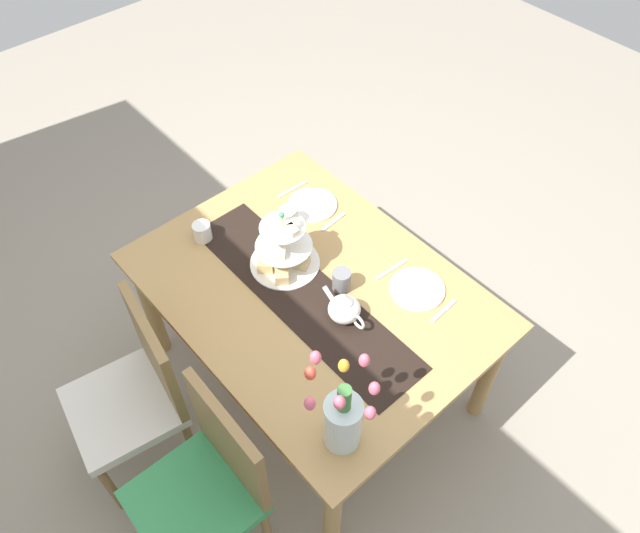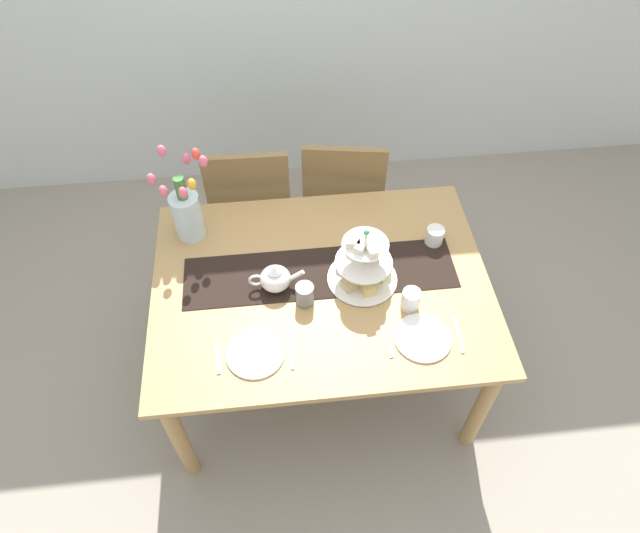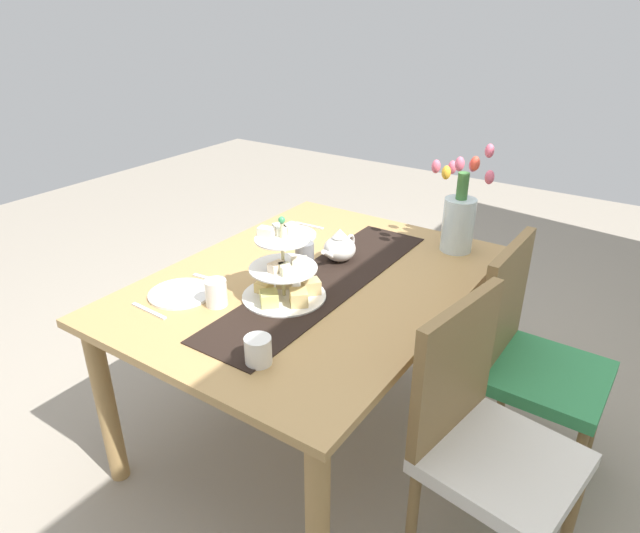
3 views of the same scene
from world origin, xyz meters
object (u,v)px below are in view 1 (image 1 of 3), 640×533
tiered_cake_stand (283,251)px  dinner_plate_left (417,289)px  chair_left (208,483)px  fork_left (444,311)px  dining_table (312,302)px  teapot (344,309)px  mug_white_text (288,217)px  mug_grey (341,280)px  cream_jug (202,232)px  knife_right (293,189)px  dinner_plate_right (312,205)px  tulip_vase (343,417)px  chair_right (137,390)px  fork_right (333,222)px  knife_left (392,269)px

tiered_cake_stand → dinner_plate_left: (-0.47, -0.33, -0.08)m
chair_left → fork_left: (-0.14, -1.09, 0.22)m
dining_table → teapot: size_ratio=6.06×
chair_left → mug_white_text: size_ratio=9.58×
chair_left → dinner_plate_left: 1.11m
chair_left → mug_grey: bearing=-75.6°
cream_jug → knife_right: (-0.02, -0.50, -0.04)m
cream_jug → dinner_plate_right: size_ratio=0.37×
tulip_vase → cream_jug: 1.11m
dining_table → tiered_cake_stand: tiered_cake_stand is taller
chair_right → mug_grey: 0.94m
tiered_cake_stand → fork_right: size_ratio=2.03×
dining_table → knife_right: 0.61m
tiered_cake_stand → knife_right: tiered_cake_stand is taller
dining_table → dinner_plate_left: bearing=-132.4°
chair_right → dinner_plate_right: size_ratio=3.96×
tulip_vase → fork_right: tulip_vase is taller
cream_jug → dinner_plate_right: 0.53m
dining_table → fork_left: size_ratio=9.63×
mug_white_text → fork_left: bearing=-168.5°
knife_right → mug_grey: mug_grey is taller
dining_table → cream_jug: 0.58m
cream_jug → knife_right: cream_jug is taller
chair_left → fork_right: (0.52, -1.09, 0.22)m
dining_table → dinner_plate_left: 0.45m
dinner_plate_left → mug_white_text: bearing=14.0°
dining_table → dinner_plate_left: size_ratio=6.28×
dinner_plate_left → mug_white_text: (0.64, 0.16, 0.04)m
chair_right → mug_grey: size_ratio=9.58×
dining_table → knife_right: bearing=-32.1°
knife_left → mug_grey: mug_grey is taller
fork_left → knife_right: (0.95, 0.00, 0.00)m
fork_left → mug_grey: (0.36, 0.23, 0.05)m
chair_left → dinner_plate_right: 1.30m
mug_white_text → dining_table: bearing=155.2°
teapot → knife_right: teapot is taller
cream_jug → fork_right: bearing=-121.6°
dinner_plate_right → mug_white_text: mug_white_text is taller
knife_left → chair_left: bearing=97.9°
teapot → knife_left: bearing=-81.6°
teapot → mug_white_text: size_ratio=2.51×
dining_table → fork_left: bearing=-143.7°
dining_table → tulip_vase: tulip_vase is taller
tiered_cake_stand → mug_grey: tiered_cake_stand is taller
chair_left → fork_left: chair_left is taller
dinner_plate_right → mug_grey: size_ratio=2.42×
chair_left → mug_grey: (0.22, -0.86, 0.27)m
knife_left → mug_grey: 0.24m
tiered_cake_stand → mug_white_text: 0.24m
dinner_plate_right → knife_right: (0.15, 0.00, -0.00)m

